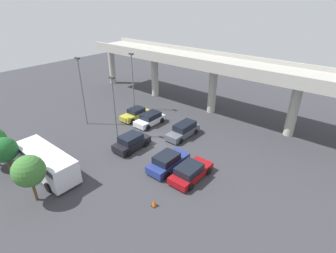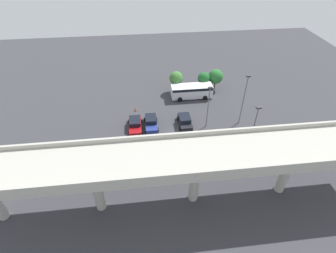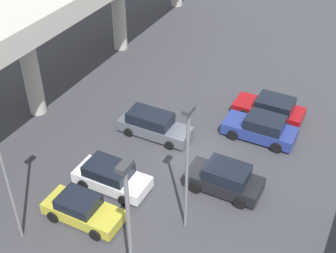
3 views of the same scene
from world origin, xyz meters
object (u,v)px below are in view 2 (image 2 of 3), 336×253
(shuttle_bus, at_px, (192,90))
(traffic_cone, at_px, (135,109))
(parked_car_3, at_px, (173,147))
(parked_car_4, at_px, (151,122))
(parked_car_5, at_px, (135,124))
(lamp_post_mid_lot, at_px, (244,97))
(parked_car_0, at_px, (227,143))
(parked_car_2, at_px, (185,121))
(tree_front_right, at_px, (176,78))
(lamp_post_by_overpass, at_px, (253,128))
(parked_car_1, at_px, (209,144))
(tree_front_left, at_px, (216,77))
(tree_front_centre, at_px, (204,78))
(lamp_post_near_aisle, at_px, (208,104))

(shuttle_bus, relative_size, traffic_cone, 11.10)
(parked_car_3, relative_size, parked_car_4, 1.04)
(parked_car_5, bearing_deg, lamp_post_mid_lot, 87.88)
(parked_car_5, xyz_separation_m, lamp_post_mid_lot, (-17.46, 0.65, 4.41))
(parked_car_0, relative_size, parked_car_3, 0.89)
(parked_car_2, bearing_deg, traffic_cone, -122.05)
(parked_car_5, relative_size, tree_front_right, 1.11)
(parked_car_3, distance_m, traffic_cone, 12.36)
(parked_car_2, xyz_separation_m, lamp_post_by_overpass, (-7.93, 7.99, 4.08))
(parked_car_3, bearing_deg, lamp_post_by_overpass, -100.20)
(parked_car_2, height_order, tree_front_right, tree_front_right)
(parked_car_1, bearing_deg, lamp_post_by_overpass, -111.91)
(parked_car_2, bearing_deg, tree_front_left, 144.11)
(parked_car_4, xyz_separation_m, tree_front_centre, (-11.09, -10.41, 1.92))
(parked_car_1, bearing_deg, lamp_post_mid_lot, -50.44)
(tree_front_left, height_order, traffic_cone, tree_front_left)
(lamp_post_near_aisle, distance_m, tree_front_right, 12.29)
(tree_front_left, distance_m, tree_front_right, 7.87)
(lamp_post_by_overpass, bearing_deg, traffic_cone, -39.17)
(lamp_post_by_overpass, bearing_deg, parked_car_0, -40.72)
(parked_car_0, bearing_deg, lamp_post_by_overpass, -130.72)
(parked_car_2, bearing_deg, parked_car_4, -93.27)
(parked_car_1, bearing_deg, parked_car_2, 24.60)
(tree_front_centre, relative_size, traffic_cone, 5.58)
(shuttle_bus, bearing_deg, parked_car_1, 89.90)
(parked_car_3, xyz_separation_m, tree_front_right, (-2.80, -16.98, 2.20))
(tree_front_right, bearing_deg, tree_front_centre, 178.12)
(parked_car_5, bearing_deg, parked_car_1, 61.01)
(lamp_post_mid_lot, height_order, traffic_cone, lamp_post_mid_lot)
(parked_car_2, relative_size, parked_car_5, 0.90)
(tree_front_left, relative_size, traffic_cone, 6.06)
(parked_car_0, xyz_separation_m, lamp_post_near_aisle, (2.02, -5.08, 3.73))
(parked_car_1, relative_size, parked_car_2, 1.02)
(parked_car_5, height_order, tree_front_centre, tree_front_centre)
(tree_front_left, distance_m, tree_front_centre, 2.44)
(parked_car_0, distance_m, lamp_post_near_aisle, 6.62)
(parked_car_0, relative_size, tree_front_centre, 1.11)
(parked_car_1, xyz_separation_m, lamp_post_near_aisle, (-0.78, -5.07, 3.67))
(lamp_post_mid_lot, bearing_deg, parked_car_2, -2.98)
(parked_car_0, bearing_deg, shuttle_bus, 10.97)
(parked_car_0, relative_size, traffic_cone, 6.19)
(parked_car_2, height_order, shuttle_bus, shuttle_bus)
(parked_car_4, bearing_deg, tree_front_centre, 133.19)
(lamp_post_near_aisle, height_order, tree_front_left, lamp_post_near_aisle)
(parked_car_3, height_order, traffic_cone, parked_car_3)
(parked_car_3, xyz_separation_m, traffic_cone, (5.35, -11.14, -0.45))
(tree_front_right, distance_m, traffic_cone, 10.37)
(tree_front_centre, height_order, traffic_cone, tree_front_centre)
(parked_car_1, bearing_deg, parked_car_3, 91.99)
(parked_car_4, relative_size, tree_front_left, 1.11)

